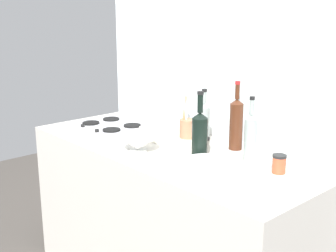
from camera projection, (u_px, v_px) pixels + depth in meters
name	position (u px, v px, depth m)	size (l,w,h in m)	color
counter_block	(168.00, 221.00, 2.56)	(1.80, 0.70, 0.90)	beige
backsplash_panel	(216.00, 89.00, 2.62)	(1.90, 0.06, 2.36)	silver
stovetop_hob	(111.00, 126.00, 2.82)	(0.46, 0.35, 0.04)	#B2B2B7
plate_stack	(207.00, 167.00, 2.05)	(0.23, 0.23, 0.06)	white
wine_bottle_leftmost	(204.00, 123.00, 2.45)	(0.07, 0.07, 0.32)	gray
wine_bottle_mid_left	(236.00, 123.00, 2.37)	(0.07, 0.07, 0.37)	#472314
wine_bottle_mid_right	(200.00, 135.00, 2.20)	(0.08, 0.08, 0.35)	black
wine_bottle_rightmost	(250.00, 136.00, 2.21)	(0.06, 0.06, 0.32)	gray
mixing_bowl	(138.00, 143.00, 2.35)	(0.20, 0.20, 0.08)	white
butter_dish	(154.00, 133.00, 2.59)	(0.16, 0.10, 0.07)	silver
utensil_crock	(188.00, 127.00, 2.61)	(0.10, 0.10, 0.29)	#996B4C
condiment_jar_front	(279.00, 164.00, 2.04)	(0.07, 0.07, 0.09)	#C64C2D
condiment_jar_rear	(204.00, 144.00, 2.36)	(0.06, 0.06, 0.08)	#9E998C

